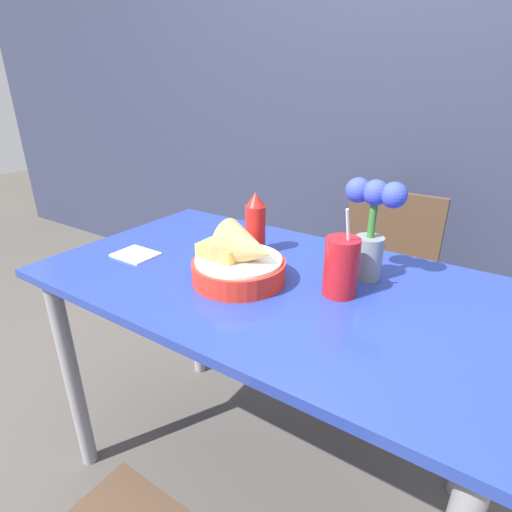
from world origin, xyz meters
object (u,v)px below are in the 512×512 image
(chair_far_window, at_px, (381,273))
(ketchup_bottle, at_px, (255,224))
(drink_cup, at_px, (341,269))
(food_basket, at_px, (241,261))
(flower_vase, at_px, (372,223))

(chair_far_window, bearing_deg, ketchup_bottle, -109.50)
(drink_cup, bearing_deg, food_basket, -162.08)
(food_basket, height_order, flower_vase, flower_vase)
(chair_far_window, height_order, drink_cup, drink_cup)
(food_basket, bearing_deg, ketchup_bottle, 113.59)
(ketchup_bottle, relative_size, drink_cup, 0.83)
(food_basket, bearing_deg, drink_cup, 17.92)
(ketchup_bottle, bearing_deg, flower_vase, 2.43)
(food_basket, bearing_deg, chair_far_window, 80.19)
(food_basket, distance_m, drink_cup, 0.25)
(chair_far_window, distance_m, flower_vase, 0.76)
(drink_cup, bearing_deg, flower_vase, 79.34)
(chair_far_window, bearing_deg, flower_vase, -78.87)
(drink_cup, relative_size, flower_vase, 0.86)
(chair_far_window, xyz_separation_m, drink_cup, (0.10, -0.74, 0.33))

